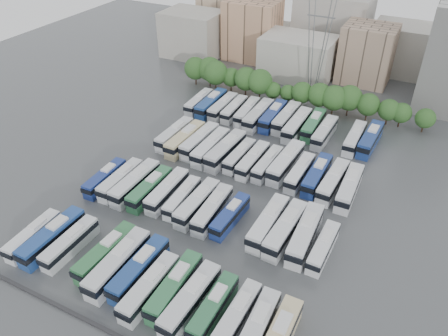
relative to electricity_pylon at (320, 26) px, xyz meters
The scene contains 56 objects.
ground 53.41m from the electricity_pylon, 92.29° to the right, with size 220.00×220.00×0.00m, color #424447.
parapet 85.04m from the electricity_pylon, 91.38° to the right, with size 56.00×0.50×0.50m, color #2D2D30.
tree_line 17.19m from the electricity_pylon, 126.11° to the right, with size 66.09×8.10×8.44m.
city_buildings 26.15m from the electricity_pylon, 113.40° to the left, with size 102.00×35.00×20.00m.
electricity_pylon is the anchor object (origin of this frame).
bus_r0_s0 80.52m from the electricity_pylon, 107.38° to the right, with size 2.83×11.11×3.46m.
bus_r0_s1 78.64m from the electricity_pylon, 105.27° to the right, with size 2.99×12.87×4.02m.
bus_r0_s2 77.53m from the electricity_pylon, 102.88° to the right, with size 2.49×11.35×3.56m.
bus_r0_s4 75.52m from the electricity_pylon, 97.96° to the right, with size 3.21×12.43×3.87m.
bus_r0_s5 76.08m from the electricity_pylon, 95.42° to the right, with size 3.06×13.43×4.21m.
bus_r0_s6 75.27m from the electricity_pylon, 92.81° to the right, with size 2.88×12.57×3.94m.
bus_r0_s7 77.25m from the electricity_pylon, 90.19° to the right, with size 2.87×12.24×3.83m.
bus_r0_s8 75.66m from the electricity_pylon, 87.74° to the right, with size 2.94×12.43×3.88m.
bus_r0_s9 76.72m from the electricity_pylon, 85.34° to the right, with size 3.31×12.80×3.98m.
bus_r0_s10 76.69m from the electricity_pylon, 82.73° to the right, with size 2.54×11.27×3.53m.
bus_r0_s11 77.00m from the electricity_pylon, 80.06° to the right, with size 2.75×11.31×3.53m.
bus_r0_s12 78.28m from the electricity_pylon, 77.80° to the right, with size 2.96×12.07×3.77m.
bus_r1_s0 64.09m from the electricity_pylon, 112.31° to the right, with size 2.72×11.08×3.46m.
bus_r1_s1 62.25m from the electricity_pylon, 109.75° to the right, with size 2.72×11.85×3.71m.
bus_r1_s2 60.96m from the electricity_pylon, 106.90° to the right, with size 2.92×12.93×4.05m.
bus_r1_s3 60.18m from the electricity_pylon, 103.67° to the right, with size 2.63×11.97×3.76m.
bus_r1_s4 58.71m from the electricity_pylon, 100.65° to the right, with size 2.87×12.05×3.77m.
bus_r1_s5 58.54m from the electricity_pylon, 97.11° to the right, with size 2.86×10.98×3.42m.
bus_r1_s6 58.48m from the electricity_pylon, 93.67° to the right, with size 2.99×12.41×3.88m.
bus_r1_s7 58.62m from the electricity_pylon, 90.38° to the right, with size 3.06×12.17×3.79m.
bus_r1_s8 58.65m from the electricity_pylon, 86.88° to the right, with size 2.88×10.94×3.40m.
bus_r1_s10 58.33m from the electricity_pylon, 80.00° to the right, with size 2.94×12.85×4.02m.
bus_r1_s11 59.14m from the electricity_pylon, 76.86° to the right, with size 3.54×13.26×4.12m.
bus_r1_s12 59.70m from the electricity_pylon, 73.58° to the right, with size 3.42×13.47×4.19m.
bus_r1_s13 61.83m from the electricity_pylon, 70.73° to the right, with size 2.60×10.85×3.39m.
bus_r2_s1 45.50m from the electricity_pylon, 118.54° to the right, with size 2.90×12.35×3.86m.
bus_r2_s2 44.84m from the electricity_pylon, 113.93° to the right, with size 3.19×13.02×4.06m.
bus_r2_s3 43.00m from the electricity_pylon, 110.29° to the right, with size 3.24×12.82×3.99m.
bus_r2_s4 43.10m from the electricity_pylon, 105.07° to the right, with size 2.98×12.95×4.05m.
bus_r2_s5 42.15m from the electricity_pylon, 100.25° to the right, with size 3.61×13.62×4.23m.
bus_r2_s6 41.99m from the electricity_pylon, 95.29° to the right, with size 2.79×11.16×3.48m.
bus_r2_s7 42.19m from the electricity_pylon, 90.54° to the right, with size 2.83×11.86×3.70m.
bus_r2_s8 42.04m from the electricity_pylon, 85.89° to the right, with size 2.80×11.20×3.49m.
bus_r2_s9 40.73m from the electricity_pylon, 80.63° to the right, with size 3.63×13.67×4.25m.
bus_r2_s10 43.01m from the electricity_pylon, 75.93° to the right, with size 2.81×11.56×3.61m.
bus_r2_s11 43.35m from the electricity_pylon, 71.12° to the right, with size 2.83×12.44×3.89m.
bus_r2_s12 45.02m from the electricity_pylon, 67.10° to the right, with size 3.38×12.70×3.95m.
bus_r2_s13 46.74m from the electricity_pylon, 63.39° to the right, with size 3.04×12.89×4.03m.
bus_r3_s0 35.39m from the electricity_pylon, 138.97° to the right, with size 2.81×11.65×3.64m.
bus_r3_s1 32.99m from the electricity_pylon, 134.80° to the right, with size 3.02×12.97×4.06m.
bus_r3_s2 31.14m from the electricity_pylon, 129.81° to the right, with size 2.72×12.06×3.78m.
bus_r3_s3 29.47m from the electricity_pylon, 124.71° to the right, with size 2.69×11.43×3.57m.
bus_r3_s4 27.91m from the electricity_pylon, 117.42° to the right, with size 3.21×12.04×3.74m.
bus_r3_s5 27.30m from the electricity_pylon, 108.67° to the right, with size 2.96×13.22×4.14m.
bus_r3_s6 25.70m from the electricity_pylon, 100.96° to the right, with size 2.96×12.86×4.02m.
bus_r3_s7 25.01m from the electricity_pylon, 91.63° to the right, with size 2.98×12.86×4.02m.
bus_r3_s8 26.82m from the electricity_pylon, 82.05° to the right, with size 3.10×13.31×4.16m.
bus_r3_s9 25.95m from the electricity_pylon, 71.68° to the right, with size 2.93×12.41×3.88m.
bus_r3_s10 28.53m from the electricity_pylon, 65.64° to the right, with size 3.02×12.29×3.83m.
bus_r3_s12 31.00m from the electricity_pylon, 51.61° to the right, with size 2.69×12.06×3.78m.
bus_r3_s13 32.18m from the electricity_pylon, 45.16° to the right, with size 3.48×13.12×4.08m.
Camera 1 is at (30.07, -57.49, 51.64)m, focal length 35.00 mm.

